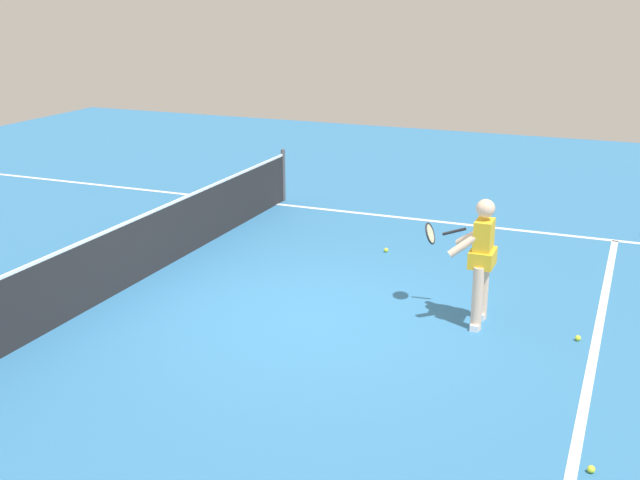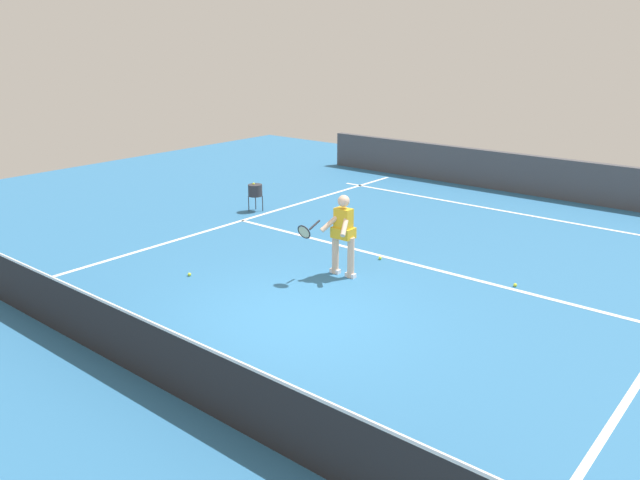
{
  "view_description": "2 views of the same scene",
  "coord_description": "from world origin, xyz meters",
  "px_view_note": "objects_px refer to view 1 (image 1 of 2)",
  "views": [
    {
      "loc": [
        -8.34,
        -3.62,
        3.85
      ],
      "look_at": [
        -0.02,
        -0.21,
        1.02
      ],
      "focal_mm": 44.71,
      "sensor_mm": 36.0,
      "label": 1
    },
    {
      "loc": [
        -6.06,
        6.74,
        4.27
      ],
      "look_at": [
        0.08,
        -0.73,
        1.12
      ],
      "focal_mm": 35.09,
      "sensor_mm": 36.0,
      "label": 2
    }
  ],
  "objects_px": {
    "tennis_player": "(480,257)",
    "tennis_ball_far": "(591,469)",
    "tennis_ball_near": "(386,250)",
    "tennis_ball_mid": "(578,338)"
  },
  "relations": [
    {
      "from": "tennis_player",
      "to": "tennis_ball_far",
      "type": "distance_m",
      "value": 3.26
    },
    {
      "from": "tennis_ball_near",
      "to": "tennis_ball_far",
      "type": "bearing_deg",
      "value": -145.64
    },
    {
      "from": "tennis_ball_far",
      "to": "tennis_player",
      "type": "bearing_deg",
      "value": 29.17
    },
    {
      "from": "tennis_player",
      "to": "tennis_ball_far",
      "type": "relative_size",
      "value": 23.48
    },
    {
      "from": "tennis_player",
      "to": "tennis_ball_mid",
      "type": "xyz_separation_m",
      "value": [
        -0.07,
        -1.19,
        -0.81
      ]
    },
    {
      "from": "tennis_player",
      "to": "tennis_ball_mid",
      "type": "distance_m",
      "value": 1.44
    },
    {
      "from": "tennis_player",
      "to": "tennis_ball_far",
      "type": "height_order",
      "value": "tennis_player"
    },
    {
      "from": "tennis_ball_near",
      "to": "tennis_ball_far",
      "type": "xyz_separation_m",
      "value": [
        -4.94,
        -3.38,
        0.0
      ]
    },
    {
      "from": "tennis_ball_near",
      "to": "tennis_ball_mid",
      "type": "xyz_separation_m",
      "value": [
        -2.25,
        -3.03,
        0.0
      ]
    },
    {
      "from": "tennis_player",
      "to": "tennis_ball_near",
      "type": "height_order",
      "value": "tennis_player"
    }
  ]
}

